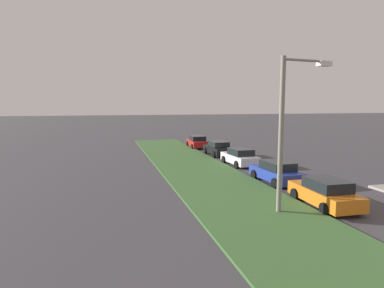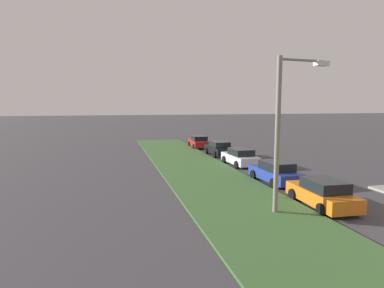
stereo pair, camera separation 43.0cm
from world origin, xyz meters
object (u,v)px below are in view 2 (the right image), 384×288
(parked_car_blue, at_px, (275,172))
(parked_car_red, at_px, (199,142))
(streetlight, at_px, (284,123))
(parked_car_white, at_px, (240,157))
(parked_car_black, at_px, (219,148))
(parked_car_orange, at_px, (323,193))

(parked_car_blue, height_order, parked_car_red, same)
(parked_car_blue, xyz_separation_m, streetlight, (-5.74, 2.72, 3.67))
(parked_car_red, bearing_deg, parked_car_white, -175.22)
(parked_car_white, xyz_separation_m, streetlight, (-12.23, 2.83, 3.67))
(parked_car_white, height_order, parked_car_black, same)
(parked_car_blue, bearing_deg, parked_car_orange, 174.82)
(parked_car_orange, relative_size, parked_car_blue, 0.99)
(parked_car_orange, distance_m, parked_car_white, 11.85)
(parked_car_blue, relative_size, parked_car_red, 1.01)
(parked_car_black, bearing_deg, parked_car_red, 3.11)
(parked_car_orange, bearing_deg, parked_car_black, 1.10)
(parked_car_white, relative_size, streetlight, 0.58)
(parked_car_blue, xyz_separation_m, parked_car_red, (18.39, 0.40, 0.00))
(parked_car_orange, xyz_separation_m, streetlight, (-0.38, 2.55, 3.67))
(parked_car_orange, height_order, parked_car_white, same)
(parked_car_orange, height_order, streetlight, streetlight)
(parked_car_blue, bearing_deg, streetlight, 151.29)
(parked_car_black, bearing_deg, parked_car_white, 178.71)
(parked_car_blue, distance_m, streetlight, 7.34)
(parked_car_blue, relative_size, parked_car_white, 1.00)
(parked_car_red, xyz_separation_m, streetlight, (-24.13, 2.32, 3.67))
(parked_car_white, bearing_deg, parked_car_black, -2.57)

